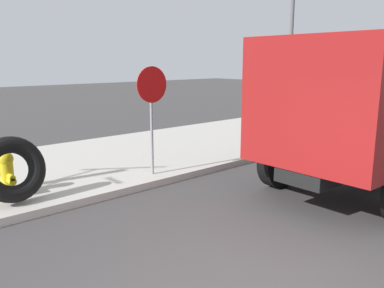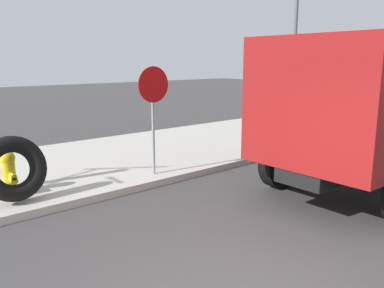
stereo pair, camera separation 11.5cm
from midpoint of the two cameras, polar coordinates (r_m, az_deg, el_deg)
sidewalk_curb at (r=9.76m, az=-23.34°, el=-4.15°), size 36.00×5.00×0.15m
fire_hydrant at (r=8.18m, az=-25.24°, el=-3.63°), size 0.27×0.62×0.81m
loose_tire at (r=7.62m, az=-24.69°, el=-3.31°), size 1.18×0.68×1.20m
stop_sign at (r=8.55m, az=-6.15°, el=6.21°), size 0.76×0.08×2.33m
street_light_pole at (r=13.31m, az=13.64°, el=13.24°), size 0.12×0.12×5.70m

